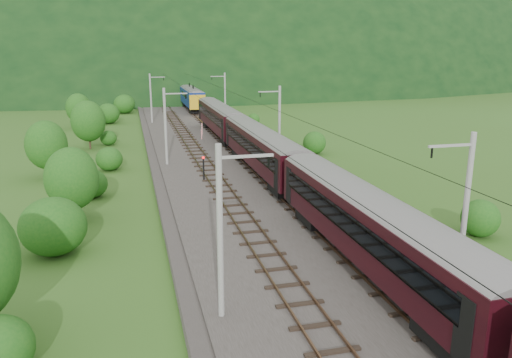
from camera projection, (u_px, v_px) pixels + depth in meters
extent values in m
plane|color=#33531A|center=(346.00, 305.00, 24.44)|extent=(600.00, 600.00, 0.00)
cube|color=#38332D|center=(285.00, 232.00, 33.78)|extent=(14.00, 220.00, 0.30)
cube|color=brown|center=(240.00, 231.00, 32.95)|extent=(0.08, 220.00, 0.15)
cube|color=brown|center=(261.00, 229.00, 33.29)|extent=(0.08, 220.00, 0.15)
cube|color=black|center=(251.00, 232.00, 33.15)|extent=(2.40, 220.00, 0.12)
cube|color=brown|center=(309.00, 225.00, 34.09)|extent=(0.08, 220.00, 0.15)
cube|color=brown|center=(328.00, 223.00, 34.43)|extent=(0.08, 220.00, 0.15)
cube|color=black|center=(318.00, 226.00, 34.30)|extent=(2.40, 220.00, 0.12)
cylinder|color=gray|center=(220.00, 233.00, 21.88)|extent=(0.28, 0.28, 8.00)
cube|color=gray|center=(246.00, 156.00, 21.30)|extent=(2.40, 0.12, 0.12)
cylinder|color=black|center=(269.00, 162.00, 21.62)|extent=(0.10, 0.10, 0.50)
cylinder|color=gray|center=(165.00, 127.00, 51.89)|extent=(0.28, 0.28, 8.00)
cube|color=gray|center=(176.00, 94.00, 51.32)|extent=(2.40, 0.12, 0.12)
cylinder|color=black|center=(186.00, 96.00, 51.63)|extent=(0.10, 0.10, 0.50)
cylinder|color=gray|center=(151.00, 98.00, 81.91)|extent=(0.28, 0.28, 8.00)
cube|color=gray|center=(157.00, 77.00, 81.33)|extent=(2.40, 0.12, 0.12)
cylinder|color=black|center=(164.00, 79.00, 81.65)|extent=(0.10, 0.10, 0.50)
cylinder|color=gray|center=(144.00, 85.00, 111.92)|extent=(0.28, 0.28, 8.00)
cube|color=gray|center=(149.00, 70.00, 111.35)|extent=(2.40, 0.12, 0.12)
cylinder|color=black|center=(153.00, 71.00, 111.66)|extent=(0.10, 0.10, 0.50)
cylinder|color=gray|center=(140.00, 77.00, 141.93)|extent=(0.28, 0.28, 8.00)
cube|color=gray|center=(144.00, 65.00, 141.36)|extent=(2.40, 0.12, 0.12)
cylinder|color=black|center=(148.00, 66.00, 141.67)|extent=(0.10, 0.10, 0.50)
cylinder|color=gray|center=(465.00, 212.00, 24.82)|extent=(0.28, 0.28, 8.00)
cube|color=gray|center=(451.00, 146.00, 23.68)|extent=(2.40, 0.12, 0.12)
cylinder|color=black|center=(432.00, 153.00, 23.52)|extent=(0.10, 0.10, 0.50)
cylinder|color=gray|center=(279.00, 123.00, 54.84)|extent=(0.28, 0.28, 8.00)
cube|color=gray|center=(269.00, 92.00, 53.69)|extent=(2.40, 0.12, 0.12)
cylinder|color=black|center=(260.00, 95.00, 53.53)|extent=(0.10, 0.10, 0.50)
cylinder|color=gray|center=(225.00, 97.00, 84.85)|extent=(0.28, 0.28, 8.00)
cube|color=gray|center=(218.00, 76.00, 83.71)|extent=(2.40, 0.12, 0.12)
cylinder|color=black|center=(212.00, 78.00, 83.55)|extent=(0.10, 0.10, 0.50)
cylinder|color=gray|center=(199.00, 84.00, 114.87)|extent=(0.28, 0.28, 8.00)
cube|color=gray|center=(193.00, 69.00, 113.72)|extent=(2.40, 0.12, 0.12)
cylinder|color=black|center=(189.00, 71.00, 113.56)|extent=(0.10, 0.10, 0.50)
cylinder|color=gray|center=(184.00, 77.00, 144.88)|extent=(0.28, 0.28, 8.00)
cube|color=gray|center=(179.00, 65.00, 143.74)|extent=(2.40, 0.12, 0.12)
cylinder|color=black|center=(176.00, 66.00, 143.57)|extent=(0.10, 0.10, 0.50)
cylinder|color=black|center=(250.00, 132.00, 31.45)|extent=(0.03, 198.00, 0.03)
cylinder|color=black|center=(322.00, 129.00, 32.59)|extent=(0.03, 198.00, 0.03)
ellipsoid|color=black|center=(146.00, 72.00, 268.30)|extent=(504.00, 360.00, 244.00)
cube|color=black|center=(370.00, 227.00, 26.65)|extent=(2.87, 21.77, 2.97)
cylinder|color=slate|center=(372.00, 203.00, 26.31)|extent=(2.87, 21.66, 2.87)
cube|color=black|center=(346.00, 223.00, 26.21)|extent=(0.05, 19.16, 1.14)
cube|color=black|center=(395.00, 218.00, 26.91)|extent=(0.05, 19.16, 1.14)
cube|color=black|center=(455.00, 335.00, 19.99)|extent=(2.18, 3.17, 0.89)
cube|color=black|center=(318.00, 216.00, 34.28)|extent=(2.18, 3.17, 0.89)
cube|color=black|center=(262.00, 148.00, 48.02)|extent=(2.87, 21.77, 2.97)
cylinder|color=slate|center=(262.00, 134.00, 47.68)|extent=(2.87, 21.66, 2.87)
cube|color=black|center=(247.00, 145.00, 47.58)|extent=(0.05, 19.16, 1.14)
cube|color=black|center=(276.00, 143.00, 48.27)|extent=(0.05, 19.16, 1.14)
cube|color=black|center=(285.00, 187.00, 41.36)|extent=(2.18, 3.17, 0.89)
cube|color=black|center=(244.00, 152.00, 55.65)|extent=(2.18, 3.17, 0.89)
cube|color=black|center=(220.00, 117.00, 69.38)|extent=(2.87, 21.77, 2.97)
cylinder|color=slate|center=(220.00, 108.00, 69.05)|extent=(2.87, 21.66, 2.87)
cube|color=black|center=(209.00, 115.00, 68.95)|extent=(0.05, 19.16, 1.14)
cube|color=black|center=(230.00, 114.00, 69.64)|extent=(0.05, 19.16, 1.14)
cube|color=black|center=(231.00, 140.00, 62.73)|extent=(2.18, 3.17, 0.89)
cube|color=black|center=(211.00, 123.00, 77.02)|extent=(2.18, 3.17, 0.89)
cube|color=navy|center=(192.00, 97.00, 99.11)|extent=(2.87, 17.81, 2.97)
cylinder|color=slate|center=(191.00, 90.00, 98.77)|extent=(2.87, 17.72, 2.87)
cube|color=black|center=(184.00, 95.00, 98.67)|extent=(0.05, 15.67, 1.14)
cube|color=black|center=(199.00, 95.00, 99.36)|extent=(0.05, 15.67, 1.14)
cube|color=black|center=(196.00, 110.00, 93.75)|extent=(2.18, 3.17, 0.89)
cube|color=black|center=(188.00, 103.00, 105.44)|extent=(2.18, 3.17, 0.89)
cube|color=gold|center=(187.00, 94.00, 107.32)|extent=(2.93, 0.50, 2.67)
cube|color=gold|center=(197.00, 102.00, 90.99)|extent=(2.93, 0.50, 2.67)
cube|color=black|center=(189.00, 85.00, 101.41)|extent=(0.08, 1.60, 0.89)
cylinder|color=red|center=(202.00, 134.00, 67.45)|extent=(0.14, 0.14, 1.32)
cylinder|color=red|center=(202.00, 129.00, 70.82)|extent=(0.18, 0.18, 1.65)
cylinder|color=black|center=(204.00, 170.00, 45.96)|extent=(0.15, 0.15, 2.15)
sphere|color=red|center=(203.00, 158.00, 45.67)|extent=(0.26, 0.26, 0.26)
ellipsoid|color=#1B5316|center=(53.00, 227.00, 30.01)|extent=(3.97, 3.97, 3.58)
ellipsoid|color=#1B5316|center=(91.00, 184.00, 41.79)|extent=(2.66, 2.66, 2.39)
ellipsoid|color=#1B5316|center=(109.00, 159.00, 51.15)|extent=(2.71, 2.71, 2.44)
ellipsoid|color=#1B5316|center=(108.00, 138.00, 64.75)|extent=(2.12, 2.12, 1.91)
ellipsoid|color=#1B5316|center=(94.00, 127.00, 71.96)|extent=(2.69, 2.69, 2.42)
ellipsoid|color=#1B5316|center=(108.00, 114.00, 83.22)|extent=(3.75, 3.75, 3.38)
ellipsoid|color=#1B5316|center=(124.00, 104.00, 96.48)|extent=(4.06, 4.06, 3.65)
ellipsoid|color=#1B5316|center=(124.00, 103.00, 107.19)|extent=(2.17, 2.17, 1.95)
cylinder|color=black|center=(74.00, 201.00, 36.10)|extent=(0.24, 0.24, 2.95)
ellipsoid|color=#1B5316|center=(72.00, 179.00, 35.68)|extent=(3.79, 3.79, 4.55)
cylinder|color=black|center=(48.00, 163.00, 48.08)|extent=(0.24, 0.24, 3.05)
ellipsoid|color=#1B5316|center=(46.00, 145.00, 47.64)|extent=(3.92, 3.92, 4.71)
cylinder|color=black|center=(89.00, 136.00, 62.13)|extent=(0.24, 0.24, 3.28)
ellipsoid|color=#1B5316|center=(88.00, 121.00, 61.65)|extent=(4.21, 4.21, 5.05)
cylinder|color=black|center=(79.00, 119.00, 78.27)|extent=(0.24, 0.24, 2.99)
ellipsoid|color=#1B5316|center=(78.00, 108.00, 77.84)|extent=(3.84, 3.84, 4.61)
ellipsoid|color=#1B5316|center=(480.00, 220.00, 33.12)|extent=(2.52, 2.52, 2.27)
ellipsoid|color=#1B5316|center=(314.00, 144.00, 59.22)|extent=(2.71, 2.71, 2.44)
ellipsoid|color=#1B5316|center=(253.00, 120.00, 81.34)|extent=(2.01, 2.01, 1.81)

